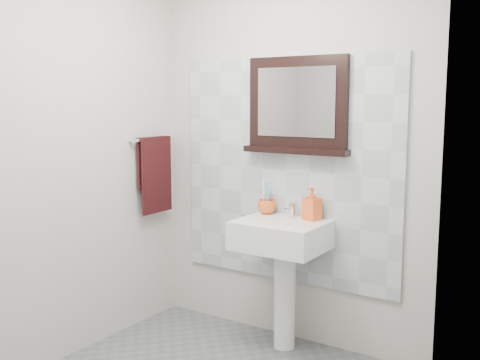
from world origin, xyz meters
name	(u,v)px	position (x,y,z in m)	size (l,w,h in m)	color
back_wall	(287,156)	(0.00, 1.10, 1.25)	(2.00, 0.01, 2.50)	#BAB7B1
left_wall	(53,162)	(-1.00, 0.00, 1.25)	(0.01, 2.20, 2.50)	#BAB7B1
right_wall	(373,190)	(1.00, 0.00, 1.25)	(0.01, 2.20, 2.50)	#BAB7B1
splashback	(286,171)	(0.00, 1.09, 1.15)	(1.60, 0.02, 1.50)	#B2BCC1
pedestal_sink	(282,249)	(0.09, 0.87, 0.68)	(0.55, 0.44, 0.96)	white
toothbrush_cup	(267,207)	(-0.10, 1.01, 0.91)	(0.12, 0.12, 0.09)	orange
toothbrushes	(267,196)	(-0.11, 1.01, 0.98)	(0.05, 0.04, 0.21)	white
soap_dispenser	(312,204)	(0.23, 1.00, 0.96)	(0.09, 0.10, 0.21)	red
framed_mirror	(297,107)	(0.09, 1.06, 1.57)	(0.73, 0.11, 0.62)	black
towel_bar	(154,139)	(-0.95, 0.84, 1.34)	(0.07, 0.40, 0.03)	silver
hand_towel	(155,169)	(-0.94, 0.84, 1.13)	(0.06, 0.30, 0.55)	black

